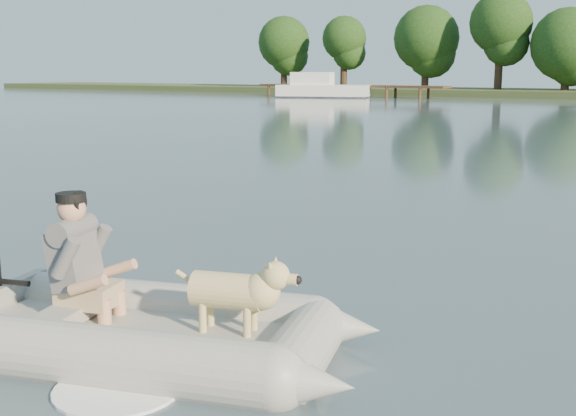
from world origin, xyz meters
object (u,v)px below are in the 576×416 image
Objects in this scene: dock at (349,91)px; man at (76,254)px; cabin_cruiser at (324,85)px; dog at (228,297)px; dinghy at (150,283)px.

dock is 16.51× the size of man.
dock is 2.86m from cabin_cruiser.
cabin_cruiser reaches higher than dog.
dinghy is 0.59× the size of cabin_cruiser.
dock is 58.73m from man.
cabin_cruiser reaches higher than man.
dock is at bearing 48.36° from cabin_cruiser.
cabin_cruiser is at bearing 102.21° from dog.
cabin_cruiser is at bearing 100.87° from man.
cabin_cruiser is (-28.11, 49.87, 0.55)m from dog.
dock is at bearing 98.70° from man.
cabin_cruiser reaches higher than dinghy.
dinghy is 5.16× the size of dog.
dinghy is 0.66m from dog.
dog is 57.25m from cabin_cruiser.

